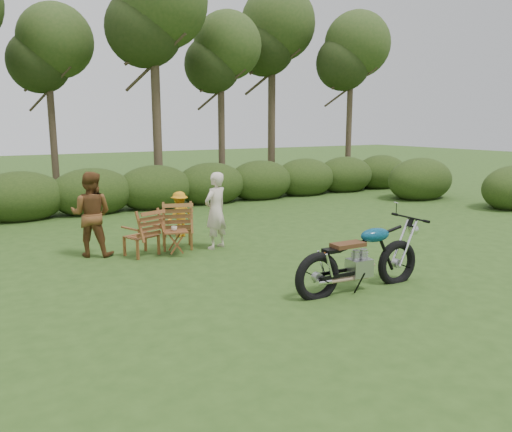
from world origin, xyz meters
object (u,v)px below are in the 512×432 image
lawn_chair_left (142,255)px  child (180,237)px  cup (174,229)px  adult_a (216,248)px  lawn_chair_right (178,248)px  adult_b (94,255)px  side_table (176,243)px  motorcycle (358,289)px

lawn_chair_left → child: bearing=-157.0°
lawn_chair_left → cup: bearing=129.6°
adult_a → cup: bearing=-17.0°
lawn_chair_right → adult_b: adult_b is taller
cup → child: cup is taller
side_table → child: 1.76m
side_table → lawn_chair_right: bearing=65.1°
motorcycle → adult_b: adult_b is taller
adult_b → child: size_ratio=1.59×
motorcycle → child: (-1.07, 5.17, 0.00)m
cup → child: (0.76, 1.57, -0.57)m
motorcycle → side_table: bearing=119.1°
lawn_chair_right → side_table: (-0.26, -0.55, 0.26)m
motorcycle → lawn_chair_right: bearing=112.9°
motorcycle → adult_a: size_ratio=1.39×
lawn_chair_left → cup: (0.59, -0.36, 0.57)m
motorcycle → adult_a: (-0.82, 3.70, 0.00)m
motorcycle → child: size_ratio=2.12×
lawn_chair_left → lawn_chair_right: bearing=172.9°
lawn_chair_right → side_table: 0.66m
motorcycle → cup: motorcycle is taller
lawn_chair_right → cup: 0.84m
lawn_chair_left → child: 1.81m
child → adult_a: bearing=83.5°
motorcycle → lawn_chair_right: size_ratio=2.20×
lawn_chair_left → child: (1.35, 1.21, 0.00)m
lawn_chair_left → adult_b: bearing=-47.8°
adult_b → motorcycle: bearing=157.4°
lawn_chair_left → adult_a: size_ratio=0.58×
cup → lawn_chair_right: bearing=62.8°
lawn_chair_right → adult_a: size_ratio=0.63×
cup → adult_b: size_ratio=0.07×
adult_a → child: 1.49m
adult_a → lawn_chair_right: bearing=-53.7°
lawn_chair_right → child: size_ratio=0.96×
side_table → child: bearing=64.9°
motorcycle → cup: (-1.83, 3.60, 0.57)m
lawn_chair_left → side_table: (0.61, -0.37, 0.26)m
motorcycle → cup: bearing=119.3°
cup → adult_a: bearing=5.9°
lawn_chair_right → cup: size_ratio=8.76×
adult_a → child: bearing=-103.1°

